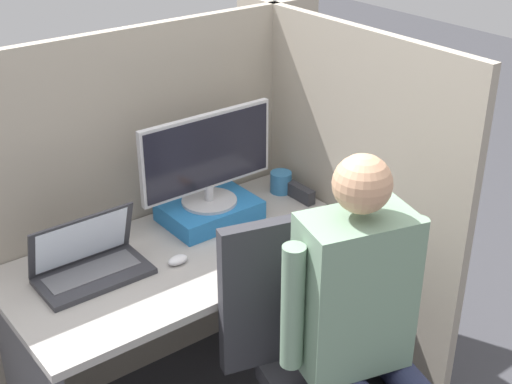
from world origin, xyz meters
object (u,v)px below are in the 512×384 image
at_px(paper_box, 210,211).
at_px(office_chair, 321,362).
at_px(carrot_toy, 282,243).
at_px(person, 369,326).
at_px(stapler, 300,193).
at_px(monitor, 207,158).
at_px(coffee_mug, 281,182).
at_px(laptop, 90,265).

relative_size(paper_box, office_chair, 0.35).
bearing_deg(carrot_toy, paper_box, 104.18).
distance_m(office_chair, person, 0.28).
bearing_deg(stapler, monitor, 166.72).
xyz_separation_m(person, coffee_mug, (0.38, 0.89, 0.03)).
bearing_deg(monitor, paper_box, -90.00).
relative_size(paper_box, monitor, 0.63).
bearing_deg(laptop, person, -55.91).
xyz_separation_m(paper_box, stapler, (0.39, -0.09, -0.01)).
xyz_separation_m(stapler, carrot_toy, (-0.31, -0.25, -0.01)).
relative_size(paper_box, laptop, 0.95).
height_order(monitor, person, person).
bearing_deg(paper_box, stapler, -12.90).
relative_size(stapler, carrot_toy, 0.95).
height_order(laptop, carrot_toy, laptop).
height_order(stapler, coffee_mug, coffee_mug).
bearing_deg(monitor, office_chair, -94.21).
bearing_deg(office_chair, person, -74.53).
relative_size(person, coffee_mug, 14.45).
bearing_deg(laptop, office_chair, -52.24).
bearing_deg(laptop, carrot_toy, -22.16).
bearing_deg(laptop, monitor, 8.74).
relative_size(laptop, stapler, 2.63).
bearing_deg(office_chair, stapler, 54.78).
height_order(person, coffee_mug, person).
relative_size(laptop, person, 0.29).
xyz_separation_m(paper_box, coffee_mug, (0.37, 0.01, 0.01)).
height_order(monitor, coffee_mug, monitor).
height_order(stapler, office_chair, office_chair).
bearing_deg(carrot_toy, person, -100.13).
distance_m(carrot_toy, office_chair, 0.46).
distance_m(monitor, office_chair, 0.86).
distance_m(laptop, stapler, 0.94).
bearing_deg(office_chair, laptop, 127.76).
height_order(stapler, person, person).
distance_m(monitor, person, 0.91).
bearing_deg(carrot_toy, monitor, 104.07).
xyz_separation_m(carrot_toy, office_chair, (-0.14, -0.38, -0.23)).
height_order(laptop, coffee_mug, laptop).
bearing_deg(coffee_mug, paper_box, -177.70).
relative_size(stapler, person, 0.11).
bearing_deg(office_chair, coffee_mug, 59.88).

